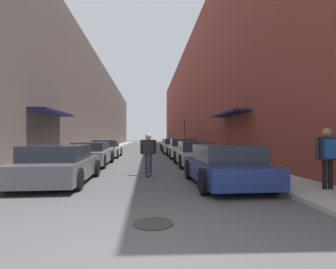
# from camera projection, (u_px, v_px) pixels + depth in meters

# --- Properties ---
(ground) EXTENTS (153.13, 153.13, 0.00)m
(ground) POSITION_uv_depth(u_px,v_px,m) (146.00, 150.00, 30.90)
(ground) COLOR #515154
(curb_strip_left) EXTENTS (1.80, 69.60, 0.12)m
(curb_strip_left) POSITION_uv_depth(u_px,v_px,m) (113.00, 147.00, 37.48)
(curb_strip_left) COLOR #A3A099
(curb_strip_left) RESTS_ON ground
(curb_strip_right) EXTENTS (1.80, 69.60, 0.12)m
(curb_strip_right) POSITION_uv_depth(u_px,v_px,m) (178.00, 147.00, 38.21)
(curb_strip_right) COLOR #A3A099
(curb_strip_right) RESTS_ON ground
(building_row_left) EXTENTS (4.90, 69.60, 10.94)m
(building_row_left) POSITION_uv_depth(u_px,v_px,m) (93.00, 109.00, 37.29)
(building_row_left) COLOR #564C47
(building_row_left) RESTS_ON ground
(building_row_right) EXTENTS (4.90, 69.60, 14.14)m
(building_row_right) POSITION_uv_depth(u_px,v_px,m) (197.00, 99.00, 38.49)
(building_row_right) COLOR brown
(building_row_right) RESTS_ON ground
(parked_car_left_0) EXTENTS (2.05, 4.29, 1.25)m
(parked_car_left_0) POSITION_uv_depth(u_px,v_px,m) (59.00, 165.00, 8.56)
(parked_car_left_0) COLOR #515459
(parked_car_left_0) RESTS_ON ground
(parked_car_left_1) EXTENTS (1.85, 4.76, 1.23)m
(parked_car_left_1) POSITION_uv_depth(u_px,v_px,m) (92.00, 154.00, 13.75)
(parked_car_left_1) COLOR gray
(parked_car_left_1) RESTS_ON ground
(parked_car_left_2) EXTENTS (2.02, 4.04, 1.27)m
(parked_car_left_2) POSITION_uv_depth(u_px,v_px,m) (106.00, 149.00, 19.37)
(parked_car_left_2) COLOR silver
(parked_car_left_2) RESTS_ON ground
(parked_car_right_0) EXTENTS (2.06, 4.12, 1.28)m
(parked_car_right_0) POSITION_uv_depth(u_px,v_px,m) (225.00, 166.00, 8.14)
(parked_car_right_0) COLOR navy
(parked_car_right_0) RESTS_ON ground
(parked_car_right_1) EXTENTS (1.89, 4.24, 1.29)m
(parked_car_right_1) POSITION_uv_depth(u_px,v_px,m) (195.00, 154.00, 13.66)
(parked_car_right_1) COLOR #B7B7BC
(parked_car_right_1) RESTS_ON ground
(parked_car_right_2) EXTENTS (2.08, 4.32, 1.37)m
(parked_car_right_2) POSITION_uv_depth(u_px,v_px,m) (182.00, 148.00, 19.04)
(parked_car_right_2) COLOR silver
(parked_car_right_2) RESTS_ON ground
(parked_car_right_3) EXTENTS (1.95, 4.38, 1.35)m
(parked_car_right_3) POSITION_uv_depth(u_px,v_px,m) (173.00, 146.00, 24.33)
(parked_car_right_3) COLOR #B7B7BC
(parked_car_right_3) RESTS_ON ground
(parked_car_right_4) EXTENTS (2.04, 4.27, 1.25)m
(parked_car_right_4) POSITION_uv_depth(u_px,v_px,m) (170.00, 145.00, 29.64)
(parked_car_right_4) COLOR #232326
(parked_car_right_4) RESTS_ON ground
(skateboarder) EXTENTS (0.63, 0.78, 1.65)m
(skateboarder) POSITION_uv_depth(u_px,v_px,m) (148.00, 150.00, 10.29)
(skateboarder) COLOR brown
(skateboarder) RESTS_ON ground
(manhole_cover) EXTENTS (0.70, 0.70, 0.02)m
(manhole_cover) POSITION_uv_depth(u_px,v_px,m) (153.00, 223.00, 4.56)
(manhole_cover) COLOR #332D28
(manhole_cover) RESTS_ON ground
(traffic_light) EXTENTS (0.16, 0.22, 3.44)m
(traffic_light) POSITION_uv_depth(u_px,v_px,m) (184.00, 131.00, 31.32)
(traffic_light) COLOR #2D2D2D
(traffic_light) RESTS_ON curb_strip_right
(pedestrian) EXTENTS (0.66, 0.36, 1.64)m
(pedestrian) POSITION_uv_depth(u_px,v_px,m) (328.00, 151.00, 6.98)
(pedestrian) COLOR black
(pedestrian) RESTS_ON curb_strip_right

